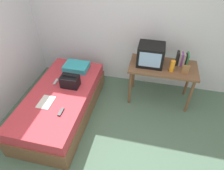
{
  "coord_description": "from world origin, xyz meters",
  "views": [
    {
      "loc": [
        0.44,
        -1.47,
        2.69
      ],
      "look_at": [
        -0.13,
        0.99,
        0.58
      ],
      "focal_mm": 31.64,
      "sensor_mm": 36.0,
      "label": 1
    }
  ],
  "objects_px": {
    "pillow": "(76,67)",
    "tv": "(151,55)",
    "handbag": "(70,81)",
    "remote_silver": "(56,82)",
    "water_bottle": "(172,66)",
    "remote_dark": "(61,112)",
    "magazine": "(46,102)",
    "bed": "(62,103)",
    "desk": "(162,71)",
    "picture_frame": "(186,70)",
    "book_row": "(182,59)"
  },
  "relations": [
    {
      "from": "pillow",
      "to": "tv",
      "type": "bearing_deg",
      "value": 4.87
    },
    {
      "from": "handbag",
      "to": "remote_silver",
      "type": "distance_m",
      "value": 0.31
    },
    {
      "from": "water_bottle",
      "to": "remote_dark",
      "type": "distance_m",
      "value": 1.9
    },
    {
      "from": "tv",
      "to": "magazine",
      "type": "relative_size",
      "value": 1.52
    },
    {
      "from": "bed",
      "to": "handbag",
      "type": "relative_size",
      "value": 6.67
    },
    {
      "from": "desk",
      "to": "handbag",
      "type": "xyz_separation_m",
      "value": [
        -1.5,
        -0.59,
        -0.05
      ]
    },
    {
      "from": "pillow",
      "to": "handbag",
      "type": "distance_m",
      "value": 0.51
    },
    {
      "from": "desk",
      "to": "remote_silver",
      "type": "relative_size",
      "value": 8.06
    },
    {
      "from": "handbag",
      "to": "remote_dark",
      "type": "height_order",
      "value": "handbag"
    },
    {
      "from": "tv",
      "to": "picture_frame",
      "type": "distance_m",
      "value": 0.62
    },
    {
      "from": "picture_frame",
      "to": "remote_silver",
      "type": "height_order",
      "value": "picture_frame"
    },
    {
      "from": "bed",
      "to": "remote_silver",
      "type": "bearing_deg",
      "value": 126.13
    },
    {
      "from": "tv",
      "to": "bed",
      "type": "bearing_deg",
      "value": -149.81
    },
    {
      "from": "pillow",
      "to": "water_bottle",
      "type": "bearing_deg",
      "value": -1.37
    },
    {
      "from": "book_row",
      "to": "pillow",
      "type": "height_order",
      "value": "book_row"
    },
    {
      "from": "desk",
      "to": "tv",
      "type": "height_order",
      "value": "tv"
    },
    {
      "from": "remote_dark",
      "to": "pillow",
      "type": "bearing_deg",
      "value": 98.99
    },
    {
      "from": "magazine",
      "to": "picture_frame",
      "type": "bearing_deg",
      "value": 23.25
    },
    {
      "from": "picture_frame",
      "to": "remote_dark",
      "type": "xyz_separation_m",
      "value": [
        -1.75,
        -1.04,
        -0.32
      ]
    },
    {
      "from": "water_bottle",
      "to": "book_row",
      "type": "bearing_deg",
      "value": 57.62
    },
    {
      "from": "tv",
      "to": "handbag",
      "type": "relative_size",
      "value": 1.47
    },
    {
      "from": "tv",
      "to": "remote_silver",
      "type": "height_order",
      "value": "tv"
    },
    {
      "from": "tv",
      "to": "pillow",
      "type": "distance_m",
      "value": 1.4
    },
    {
      "from": "remote_dark",
      "to": "magazine",
      "type": "bearing_deg",
      "value": 155.59
    },
    {
      "from": "handbag",
      "to": "magazine",
      "type": "bearing_deg",
      "value": -116.48
    },
    {
      "from": "bed",
      "to": "handbag",
      "type": "height_order",
      "value": "handbag"
    },
    {
      "from": "tv",
      "to": "magazine",
      "type": "bearing_deg",
      "value": -144.32
    },
    {
      "from": "bed",
      "to": "book_row",
      "type": "relative_size",
      "value": 8.63
    },
    {
      "from": "water_bottle",
      "to": "book_row",
      "type": "relative_size",
      "value": 0.88
    },
    {
      "from": "bed",
      "to": "water_bottle",
      "type": "distance_m",
      "value": 1.97
    },
    {
      "from": "desk",
      "to": "water_bottle",
      "type": "bearing_deg",
      "value": -44.68
    },
    {
      "from": "picture_frame",
      "to": "remote_dark",
      "type": "bearing_deg",
      "value": -149.42
    },
    {
      "from": "book_row",
      "to": "picture_frame",
      "type": "distance_m",
      "value": 0.29
    },
    {
      "from": "remote_dark",
      "to": "book_row",
      "type": "bearing_deg",
      "value": 37.67
    },
    {
      "from": "tv",
      "to": "book_row",
      "type": "xyz_separation_m",
      "value": [
        0.53,
        0.1,
        -0.07
      ]
    },
    {
      "from": "picture_frame",
      "to": "pillow",
      "type": "height_order",
      "value": "picture_frame"
    },
    {
      "from": "water_bottle",
      "to": "pillow",
      "type": "bearing_deg",
      "value": 178.63
    },
    {
      "from": "picture_frame",
      "to": "water_bottle",
      "type": "bearing_deg",
      "value": 173.62
    },
    {
      "from": "bed",
      "to": "magazine",
      "type": "relative_size",
      "value": 6.9
    },
    {
      "from": "handbag",
      "to": "remote_dark",
      "type": "relative_size",
      "value": 1.92
    },
    {
      "from": "desk",
      "to": "pillow",
      "type": "distance_m",
      "value": 1.59
    },
    {
      "from": "magazine",
      "to": "remote_dark",
      "type": "bearing_deg",
      "value": -24.41
    },
    {
      "from": "desk",
      "to": "book_row",
      "type": "xyz_separation_m",
      "value": [
        0.29,
        0.13,
        0.21
      ]
    },
    {
      "from": "desk",
      "to": "tv",
      "type": "relative_size",
      "value": 2.64
    },
    {
      "from": "water_bottle",
      "to": "picture_frame",
      "type": "bearing_deg",
      "value": -6.38
    },
    {
      "from": "water_bottle",
      "to": "picture_frame",
      "type": "xyz_separation_m",
      "value": [
        0.21,
        -0.02,
        -0.02
      ]
    },
    {
      "from": "bed",
      "to": "remote_dark",
      "type": "relative_size",
      "value": 12.82
    },
    {
      "from": "desk",
      "to": "picture_frame",
      "type": "bearing_deg",
      "value": -24.13
    },
    {
      "from": "remote_dark",
      "to": "picture_frame",
      "type": "bearing_deg",
      "value": 30.58
    },
    {
      "from": "book_row",
      "to": "remote_silver",
      "type": "xyz_separation_m",
      "value": [
        -2.09,
        -0.68,
        -0.35
      ]
    }
  ]
}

